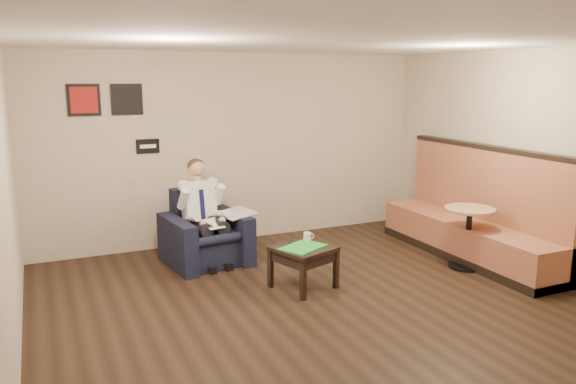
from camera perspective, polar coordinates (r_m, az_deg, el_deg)
name	(u,v)px	position (r m, az deg, el deg)	size (l,w,h in m)	color
ground	(331,311)	(6.13, 4.39, -11.94)	(6.00, 6.00, 0.00)	black
wall_back	(236,148)	(8.44, -5.31, 4.43)	(6.00, 0.02, 2.80)	beige
wall_left	(4,210)	(5.03, -26.87, -1.66)	(0.02, 6.00, 2.80)	beige
wall_right	(547,164)	(7.62, 24.79, 2.64)	(0.02, 6.00, 2.80)	beige
ceiling	(335,40)	(5.63, 4.84, 15.17)	(6.00, 6.00, 0.02)	white
seating_sign	(148,146)	(8.08, -14.05, 4.53)	(0.32, 0.02, 0.20)	black
art_print_left	(84,100)	(7.93, -20.04, 8.77)	(0.42, 0.03, 0.42)	#AF1A15
art_print_right	(127,99)	(7.99, -16.06, 9.03)	(0.42, 0.03, 0.42)	black
armchair	(206,228)	(7.53, -8.37, -3.63)	(1.00, 1.00, 0.96)	black
seated_man	(209,217)	(7.38, -8.02, -2.52)	(0.63, 0.94, 1.32)	white
lap_papers	(213,224)	(7.30, -7.67, -3.21)	(0.22, 0.31, 0.01)	white
newspaper	(236,213)	(7.56, -5.29, -2.14)	(0.42, 0.52, 0.01)	silver
side_table	(303,267)	(6.66, 1.56, -7.64)	(0.61, 0.61, 0.50)	black
green_folder	(303,247)	(6.54, 1.50, -5.62)	(0.50, 0.36, 0.01)	green
coffee_mug	(307,237)	(6.79, 1.97, -4.56)	(0.09, 0.09, 0.11)	white
smartphone	(296,242)	(6.74, 0.83, -5.11)	(0.16, 0.08, 0.01)	black
banquette	(470,204)	(8.01, 18.00, -1.14)	(0.71, 2.96, 1.51)	#9C583C
cafe_table	(468,238)	(7.67, 17.83, -4.46)	(0.64, 0.64, 0.80)	tan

